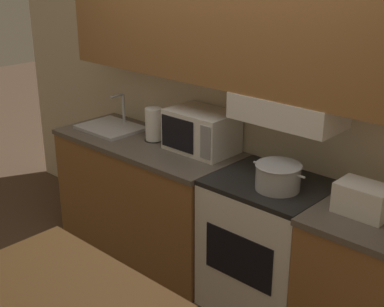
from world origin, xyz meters
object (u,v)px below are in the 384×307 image
(stove_range, at_px, (267,246))
(cooking_pot, at_px, (278,176))
(toaster, at_px, (363,199))
(microwave, at_px, (201,131))
(paper_towel_roll, at_px, (154,125))
(sink_basin, at_px, (111,127))

(stove_range, relative_size, cooking_pot, 2.54)
(cooking_pot, bearing_deg, toaster, 4.74)
(microwave, relative_size, paper_towel_roll, 1.94)
(cooking_pot, distance_m, paper_towel_roll, 1.16)
(paper_towel_roll, bearing_deg, cooking_pot, -4.97)
(stove_range, xyz_separation_m, microwave, (-0.67, 0.12, 0.59))
(toaster, distance_m, paper_towel_roll, 1.67)
(cooking_pot, height_order, microwave, microwave)
(cooking_pot, relative_size, paper_towel_roll, 1.44)
(stove_range, relative_size, microwave, 1.89)
(stove_range, distance_m, cooking_pot, 0.54)
(cooking_pot, height_order, sink_basin, sink_basin)
(toaster, bearing_deg, sink_basin, 179.77)
(cooking_pot, xyz_separation_m, toaster, (0.51, 0.04, 0.00))
(cooking_pot, xyz_separation_m, microwave, (-0.76, 0.18, 0.06))
(microwave, bearing_deg, toaster, -6.16)
(microwave, height_order, toaster, microwave)
(cooking_pot, relative_size, sink_basin, 0.74)
(sink_basin, bearing_deg, paper_towel_roll, 6.48)
(cooking_pot, xyz_separation_m, sink_basin, (-1.60, 0.05, -0.06))
(toaster, distance_m, sink_basin, 2.11)
(toaster, xyz_separation_m, paper_towel_roll, (-1.66, 0.06, 0.04))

